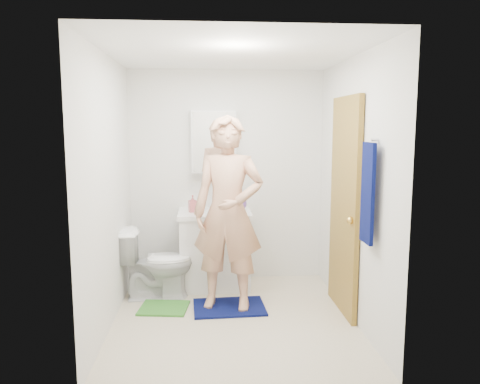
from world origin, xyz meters
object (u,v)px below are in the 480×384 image
at_px(toothbrush_cup, 241,205).
at_px(vanity_cabinet, 215,251).
at_px(towel, 368,193).
at_px(medicine_cabinet, 214,142).
at_px(soap_dispenser, 193,204).
at_px(man, 228,213).
at_px(toilet, 157,263).

bearing_deg(toothbrush_cup, vanity_cabinet, -160.22).
relative_size(towel, toothbrush_cup, 6.47).
bearing_deg(medicine_cabinet, towel, -55.39).
xyz_separation_m(towel, soap_dispenser, (-1.42, 1.46, -0.31)).
bearing_deg(man, towel, -24.80).
distance_m(towel, toilet, 2.32).
xyz_separation_m(vanity_cabinet, soap_dispenser, (-0.24, -0.02, 0.54)).
bearing_deg(vanity_cabinet, towel, -51.53).
relative_size(vanity_cabinet, man, 0.43).
xyz_separation_m(toothbrush_cup, man, (-0.18, -0.77, 0.05)).
xyz_separation_m(toilet, man, (0.73, -0.36, 0.58)).
bearing_deg(toothbrush_cup, medicine_cabinet, 158.67).
bearing_deg(towel, toilet, 146.38).
relative_size(toilet, toothbrush_cup, 5.94).
bearing_deg(man, toothbrush_cup, 89.58).
bearing_deg(toothbrush_cup, towel, -61.08).
bearing_deg(medicine_cabinet, toothbrush_cup, -21.33).
distance_m(toilet, toothbrush_cup, 1.13).
height_order(vanity_cabinet, toothbrush_cup, toothbrush_cup).
xyz_separation_m(toilet, toothbrush_cup, (0.91, 0.40, 0.53)).
bearing_deg(toilet, towel, -127.58).
relative_size(medicine_cabinet, man, 0.38).
bearing_deg(man, medicine_cabinet, 110.59).
xyz_separation_m(towel, man, (-1.06, 0.83, -0.30)).
height_order(medicine_cabinet, toothbrush_cup, medicine_cabinet).
distance_m(vanity_cabinet, soap_dispenser, 0.59).
relative_size(vanity_cabinet, toothbrush_cup, 6.47).
xyz_separation_m(medicine_cabinet, toilet, (-0.61, -0.52, -1.23)).
relative_size(medicine_cabinet, toothbrush_cup, 5.66).
bearing_deg(man, vanity_cabinet, 113.11).
xyz_separation_m(medicine_cabinet, toothbrush_cup, (0.30, -0.12, -0.70)).
distance_m(medicine_cabinet, towel, 2.11).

